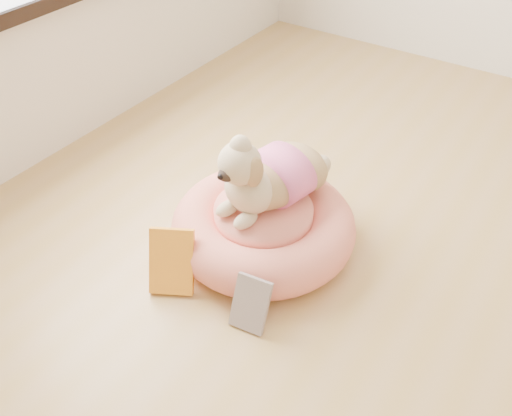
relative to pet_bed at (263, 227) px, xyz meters
The scene contains 5 objects.
floor 0.89m from the pet_bed, 18.14° to the right, with size 4.50×4.50×0.00m, color tan.
pet_bed is the anchor object (origin of this frame).
dog 0.27m from the pet_bed, 102.34° to the left, with size 0.32×0.47×0.34m, color brown, non-canonical shape.
book_yellow 0.38m from the pet_bed, 112.86° to the right, with size 0.15×0.03×0.23m, color yellow.
book_white 0.39m from the pet_bed, 63.06° to the right, with size 0.12×0.02×0.18m, color white.
Camera 1 is at (0.03, -1.09, 1.49)m, focal length 40.00 mm.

